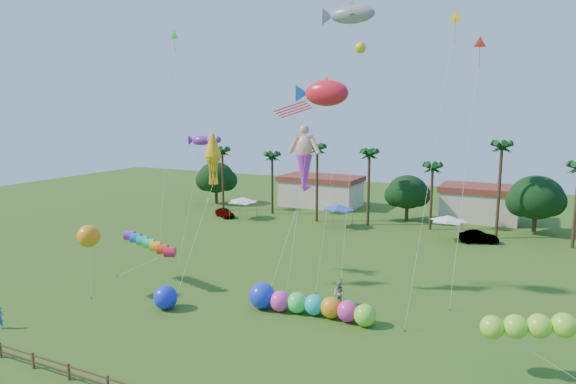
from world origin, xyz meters
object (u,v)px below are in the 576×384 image
at_px(car_b, 479,237).
at_px(blue_ball, 166,297).
at_px(caterpillar_inflatable, 306,304).
at_px(car_a, 225,213).
at_px(spectator_a, 0,318).
at_px(spectator_b, 339,294).

xyz_separation_m(car_b, blue_ball, (-19.39, -31.78, 0.22)).
distance_m(car_b, caterpillar_inflatable, 29.49).
xyz_separation_m(car_a, caterpillar_inflatable, (25.10, -27.10, 0.20)).
relative_size(car_b, blue_ball, 2.30).
xyz_separation_m(car_b, spectator_a, (-27.44, -39.85, 0.11)).
distance_m(car_a, caterpillar_inflatable, 36.93).
bearing_deg(car_b, spectator_a, 128.08).
height_order(car_a, spectator_a, spectator_a).
bearing_deg(blue_ball, spectator_a, -134.92).
bearing_deg(spectator_b, spectator_a, -116.52).
distance_m(caterpillar_inflatable, blue_ball, 10.87).
bearing_deg(blue_ball, car_a, 115.77).
relative_size(car_b, spectator_a, 2.64).
distance_m(spectator_a, spectator_b, 24.66).
xyz_separation_m(caterpillar_inflatable, blue_ball, (-10.20, -3.76, 0.07)).
height_order(car_b, spectator_b, spectator_b).
bearing_deg(spectator_a, blue_ball, 29.04).
xyz_separation_m(spectator_a, caterpillar_inflatable, (18.25, 11.84, 0.05)).
bearing_deg(spectator_a, caterpillar_inflatable, 16.92).
bearing_deg(spectator_b, car_a, 164.44).
bearing_deg(car_b, car_a, 74.17).
distance_m(car_a, blue_ball, 34.27).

